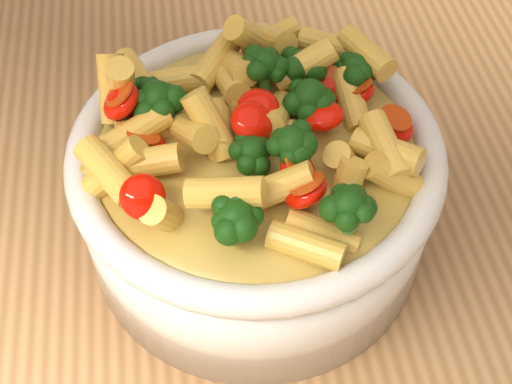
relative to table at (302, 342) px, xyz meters
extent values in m
cube|color=#AA7649|center=(0.00, 0.00, 0.08)|extent=(1.20, 0.80, 0.04)
cylinder|color=silver|center=(-0.03, 0.04, 0.15)|extent=(0.25, 0.25, 0.10)
ellipsoid|color=silver|center=(-0.03, 0.04, 0.12)|extent=(0.23, 0.23, 0.04)
torus|color=silver|center=(-0.03, 0.04, 0.20)|extent=(0.26, 0.26, 0.02)
ellipsoid|color=gold|center=(-0.03, 0.04, 0.20)|extent=(0.22, 0.22, 0.03)
camera|label=1|loc=(-0.08, -0.28, 0.56)|focal=50.00mm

